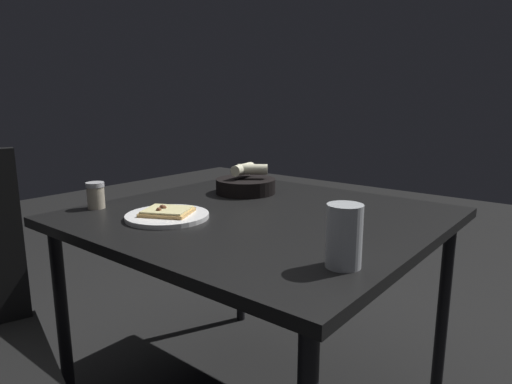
# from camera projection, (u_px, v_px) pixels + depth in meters

# --- Properties ---
(dining_table) EXTENTS (1.00, 1.05, 0.70)m
(dining_table) POSITION_uv_depth(u_px,v_px,m) (259.00, 230.00, 1.41)
(dining_table) COLOR black
(dining_table) RESTS_ON ground
(pizza_plate) EXTENTS (0.25, 0.25, 0.04)m
(pizza_plate) POSITION_uv_depth(u_px,v_px,m) (167.00, 215.00, 1.33)
(pizza_plate) COLOR white
(pizza_plate) RESTS_ON dining_table
(bread_basket) EXTENTS (0.23, 0.23, 0.11)m
(bread_basket) POSITION_uv_depth(u_px,v_px,m) (246.00, 184.00, 1.69)
(bread_basket) COLOR black
(bread_basket) RESTS_ON dining_table
(beer_glass) EXTENTS (0.08, 0.08, 0.14)m
(beer_glass) POSITION_uv_depth(u_px,v_px,m) (344.00, 240.00, 0.93)
(beer_glass) COLOR silver
(beer_glass) RESTS_ON dining_table
(pepper_shaker) EXTENTS (0.06, 0.06, 0.09)m
(pepper_shaker) POSITION_uv_depth(u_px,v_px,m) (96.00, 197.00, 1.45)
(pepper_shaker) COLOR #BFB299
(pepper_shaker) RESTS_ON dining_table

